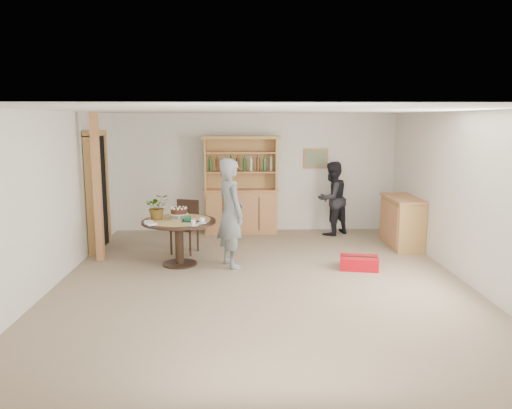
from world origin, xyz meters
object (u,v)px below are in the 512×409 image
object	(u,v)px
teen_boy	(231,213)
red_suitcase	(359,263)
sideboard	(402,222)
dining_chair	(186,223)
adult_person	(332,198)
dining_table	(179,229)
hutch	(241,200)

from	to	relation	value
teen_boy	red_suitcase	size ratio (longest dim) A/B	2.66
teen_boy	sideboard	bearing A→B (deg)	-93.68
dining_chair	teen_boy	distance (m)	1.29
adult_person	red_suitcase	size ratio (longest dim) A/B	2.29
dining_table	teen_boy	bearing A→B (deg)	-6.71
sideboard	dining_table	world-z (taller)	sideboard
dining_chair	dining_table	bearing A→B (deg)	-75.10
teen_boy	dining_chair	bearing A→B (deg)	17.30
hutch	adult_person	size ratio (longest dim) A/B	1.34
dining_chair	teen_boy	size ratio (longest dim) A/B	0.53
red_suitcase	dining_table	bearing A→B (deg)	-175.06
teen_boy	adult_person	distance (m)	3.02
dining_table	red_suitcase	size ratio (longest dim) A/B	1.80
hutch	red_suitcase	size ratio (longest dim) A/B	3.06
hutch	dining_table	bearing A→B (deg)	-113.33
sideboard	dining_chair	size ratio (longest dim) A/B	1.33
hutch	dining_table	size ratio (longest dim) A/B	1.70
hutch	red_suitcase	xyz separation A→B (m)	(1.89, -2.67, -0.59)
sideboard	adult_person	xyz separation A→B (m)	(-1.16, 1.00, 0.29)
dining_chair	hutch	bearing A→B (deg)	73.48
dining_chair	adult_person	world-z (taller)	adult_person
red_suitcase	hutch	bearing A→B (deg)	136.42
red_suitcase	dining_chair	bearing A→B (deg)	169.56
dining_table	red_suitcase	xyz separation A→B (m)	(2.91, -0.31, -0.50)
sideboard	dining_table	size ratio (longest dim) A/B	1.05
teen_boy	adult_person	bearing A→B (deg)	-67.20
dining_chair	adult_person	xyz separation A→B (m)	(2.88, 1.29, 0.23)
hutch	adult_person	distance (m)	1.90
dining_chair	adult_person	size ratio (longest dim) A/B	0.62
dining_chair	red_suitcase	xyz separation A→B (m)	(2.89, -1.14, -0.43)
dining_table	dining_chair	distance (m)	0.83
adult_person	teen_boy	bearing A→B (deg)	10.41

